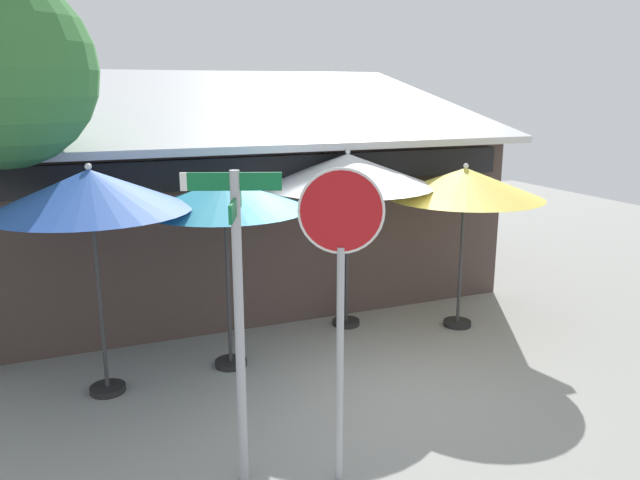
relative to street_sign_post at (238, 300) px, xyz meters
name	(u,v)px	position (x,y,z in m)	size (l,w,h in m)	color
ground_plane	(366,376)	(2.17, 1.63, -1.91)	(28.00, 28.00, 0.10)	gray
cafe_building	(230,205)	(1.57, 6.37, -0.31)	(9.26, 5.82, 4.16)	#473833
street_sign_post	(238,300)	(0.00, 0.00, 0.00)	(0.84, 0.78, 3.05)	#A8AAB2
stop_sign	(341,269)	(0.87, -0.35, 0.29)	(0.72, 0.34, 3.07)	#A8AAB2
patio_umbrella_royal_blue_left	(90,192)	(-1.10, 2.41, 0.71)	(2.35, 2.35, 2.90)	black
patio_umbrella_teal_center	(225,196)	(0.54, 2.56, 0.53)	(2.19, 2.19, 2.67)	black
patio_umbrella_ivory_right	(348,171)	(2.66, 3.34, 0.67)	(2.69, 2.69, 2.85)	black
patio_umbrella_mustard_far_right	(465,184)	(4.32, 2.61, 0.47)	(2.41, 2.41, 2.64)	black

